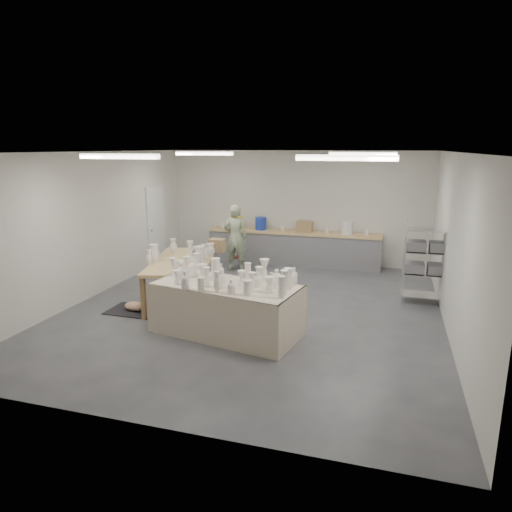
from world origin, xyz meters
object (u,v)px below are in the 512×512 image
(drying_table, at_px, (227,307))
(work_table, at_px, (187,259))
(potter, at_px, (235,238))
(red_stool, at_px, (239,258))

(drying_table, distance_m, work_table, 2.03)
(drying_table, xyz_separation_m, potter, (-1.18, 3.87, 0.39))
(work_table, xyz_separation_m, potter, (0.21, 2.44, -0.01))
(drying_table, relative_size, potter, 1.54)
(drying_table, distance_m, potter, 4.06)
(potter, height_order, red_stool, potter)
(drying_table, relative_size, red_stool, 7.76)
(work_table, relative_size, red_stool, 7.40)
(work_table, relative_size, potter, 1.47)
(work_table, bearing_deg, red_stool, 71.95)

